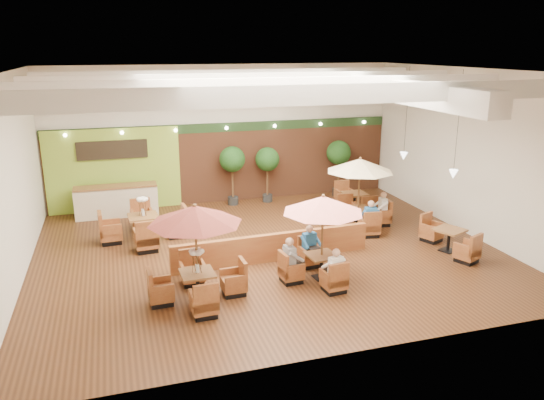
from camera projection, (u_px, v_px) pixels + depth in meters
name	position (u px, v px, depth m)	size (l,w,h in m)	color
room	(264.00, 130.00, 16.74)	(14.04, 14.00, 5.52)	#381E0F
service_counter	(117.00, 201.00, 19.86)	(3.00, 0.75, 1.18)	beige
booth_divider	(273.00, 247.00, 15.70)	(6.11, 0.18, 0.85)	brown
table_0	(196.00, 235.00, 12.96)	(2.46, 2.46, 2.52)	brown
table_1	(321.00, 218.00, 14.15)	(2.30, 2.38, 2.41)	brown
table_2	(359.00, 180.00, 18.25)	(2.53, 2.53, 2.53)	brown
table_3	(144.00, 227.00, 17.43)	(2.86, 2.86, 1.62)	brown
table_4	(449.00, 240.00, 16.48)	(1.08, 2.63, 0.92)	brown
table_5	(354.00, 203.00, 20.39)	(0.88, 2.57, 0.97)	brown
topiary_0	(232.00, 162.00, 20.98)	(1.02, 1.02, 2.38)	black
topiary_1	(267.00, 161.00, 21.40)	(0.97, 0.97, 2.26)	black
topiary_2	(339.00, 155.00, 22.26)	(1.02, 1.02, 2.38)	black
diner_0	(335.00, 265.00, 13.64)	(0.40, 0.36, 0.75)	white
diner_1	(310.00, 242.00, 15.24)	(0.41, 0.36, 0.77)	#2665A5
diner_2	(291.00, 256.00, 14.19)	(0.34, 0.41, 0.82)	gray
diner_3	(370.00, 215.00, 17.67)	(0.43, 0.37, 0.80)	#2665A5
diner_4	(382.00, 205.00, 18.78)	(0.33, 0.39, 0.77)	white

